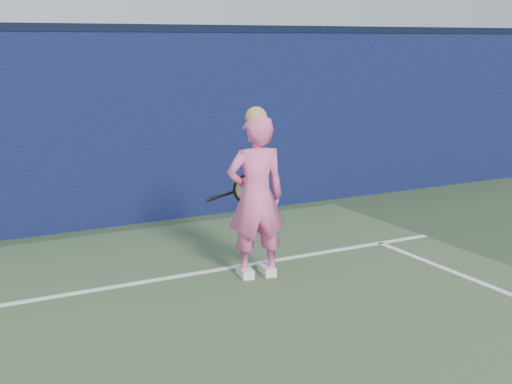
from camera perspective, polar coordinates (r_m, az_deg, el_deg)
player at (r=7.23m, az=0.00°, el=-0.34°), size 0.67×0.50×1.76m
racket at (r=7.61m, az=-0.98°, el=0.19°), size 0.57×0.22×0.32m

